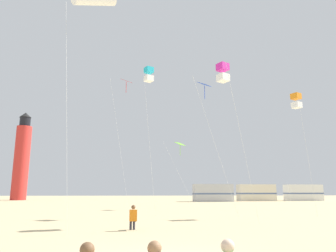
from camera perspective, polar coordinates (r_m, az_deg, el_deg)
name	(u,v)px	position (r m, az deg, el deg)	size (l,w,h in m)	color
kite_flyer_standing	(133,217)	(15.55, -6.33, -15.96)	(0.38, 0.54, 1.16)	orange
kite_box_cyan	(149,75)	(25.21, -3.49, 9.21)	(1.01, 1.01, 11.34)	silver
kite_diamond_lime	(180,146)	(32.75, 2.19, -3.63)	(3.13, 2.42, 6.75)	silver
kite_diamond_scarlet	(126,87)	(31.20, -7.63, 7.06)	(2.15, 2.11, 12.53)	silver
kite_box_magenta	(223,73)	(19.93, 9.87, 9.42)	(2.09, 2.09, 9.49)	silver
kite_diamond_blue	(205,89)	(24.96, 6.73, 6.58)	(3.20, 2.58, 10.19)	silver
kite_box_orange	(296,101)	(26.17, 22.12, 4.20)	(1.16, 1.16, 9.12)	silver
lighthouse_distant	(22,158)	(66.89, -24.86, -5.27)	(2.80, 2.80, 16.80)	red
rv_van_silver	(213,193)	(53.70, 8.09, -11.84)	(6.56, 2.71, 2.80)	#B7BABF
rv_van_cream	(256,193)	(58.30, 15.60, -11.50)	(6.55, 2.67, 2.80)	beige
rv_van_white	(303,193)	(62.42, 23.19, -10.98)	(6.56, 2.69, 2.80)	white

